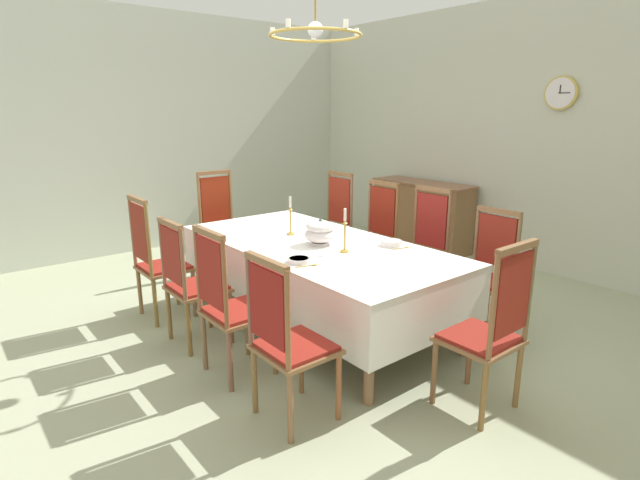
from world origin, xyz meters
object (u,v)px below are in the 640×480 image
dining_table (316,251)px  mounted_clock (561,93)px  spoon_primary (312,265)px  chair_north_d (486,270)px  chair_head_east (490,328)px  chair_north_b (374,236)px  soup_tureen (321,232)px  bowl_near_left (299,260)px  chair_north_c (422,249)px  bowl_near_right (391,243)px  chandelier (315,34)px  chair_south_d (287,338)px  candlestick_west (290,219)px  chair_south_a (156,258)px  sideboard (421,215)px  chair_north_a (332,224)px  spoon_secondary (405,247)px  chair_south_c (229,302)px  chair_south_b (190,281)px  candlestick_east (345,235)px  chair_head_west (222,225)px

dining_table → mounted_clock: mounted_clock is taller
spoon_primary → chair_north_d: bearing=85.2°
chair_head_east → chair_north_b: bearing=63.1°
soup_tureen → spoon_primary: 0.60m
bowl_near_left → chair_north_c: bearing=91.5°
chair_north_d → soup_tureen: chair_north_d is taller
chair_north_b → bowl_near_right: (0.79, -0.59, 0.20)m
chandelier → chair_south_d: bearing=-45.4°
chair_north_c → candlestick_west: 1.27m
bowl_near_left → chair_south_a: bearing=-156.9°
sideboard → chair_north_a: bearing=92.5°
chair_head_east → chandelier: bearing=90.0°
chair_north_b → chandelier: (0.32, -1.03, 1.84)m
chair_north_a → chair_north_b: (0.68, -0.00, -0.01)m
chair_south_a → chair_south_d: size_ratio=1.06×
spoon_secondary → chandelier: bearing=-130.8°
bowl_near_left → mounted_clock: (0.17, 3.39, 1.25)m
chair_head_east → sideboard: (-2.77, 2.70, -0.11)m
chair_north_a → chandelier: (1.00, -1.03, 1.83)m
chair_south_c → spoon_secondary: size_ratio=6.19×
chair_north_a → chair_south_d: 2.87m
chair_south_b → spoon_primary: (0.80, 0.60, 0.21)m
chair_north_d → mounted_clock: bearing=-76.1°
chair_south_b → chair_north_d: 2.43m
dining_table → chair_south_a: bearing=-134.3°
soup_tureen → spoon_secondary: 0.71m
dining_table → chair_north_a: (-1.00, 1.03, -0.09)m
chair_south_c → chair_south_d: bearing=0.2°
mounted_clock → candlestick_west: bearing=-107.0°
candlestick_west → candlestick_east: 0.74m
bowl_near_right → chair_north_c: bearing=104.2°
dining_table → chair_head_east: 1.70m
chair_south_c → bowl_near_left: size_ratio=6.13×
chair_north_b → chair_south_b: bearing=90.0°
bowl_near_left → spoon_secondary: size_ratio=1.01×
bowl_near_left → bowl_near_right: 0.89m
chandelier → soup_tureen: bearing=-0.0°
spoon_primary → chair_south_b: bearing=-128.0°
bowl_near_left → spoon_secondary: bearing=75.5°
spoon_secondary → dining_table: bearing=-130.8°
bowl_near_left → soup_tureen: bearing=123.3°
spoon_primary → mounted_clock: mounted_clock is taller
candlestick_west → spoon_primary: bearing=-26.2°
mounted_clock → chair_south_a: bearing=-111.1°
chair_north_c → candlestick_east: (0.05, -1.03, 0.31)m
spoon_primary → mounted_clock: (0.05, 3.36, 1.27)m
chair_head_west → soup_tureen: (1.77, -0.00, 0.26)m
chair_south_d → spoon_secondary: (-0.41, 1.48, 0.20)m
bowl_near_left → chair_south_b: bearing=-139.7°
candlestick_west → mounted_clock: size_ratio=0.99×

